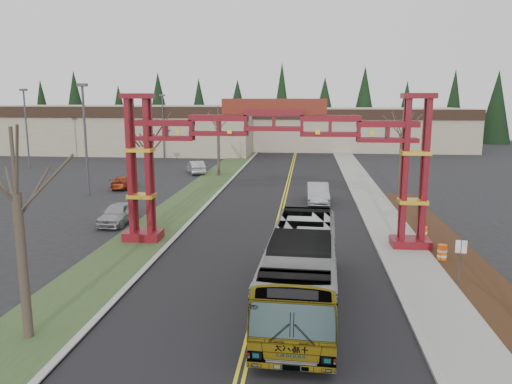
# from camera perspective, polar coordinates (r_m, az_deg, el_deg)

# --- Properties ---
(road) EXTENTS (12.00, 110.00, 0.02)m
(road) POSITION_cam_1_polar(r_m,az_deg,el_deg) (36.82, 2.73, -2.89)
(road) COLOR black
(road) RESTS_ON ground
(lane_line_left) EXTENTS (0.12, 100.00, 0.01)m
(lane_line_left) POSITION_cam_1_polar(r_m,az_deg,el_deg) (36.82, 2.54, -2.86)
(lane_line_left) COLOR yellow
(lane_line_left) RESTS_ON road
(lane_line_right) EXTENTS (0.12, 100.00, 0.01)m
(lane_line_right) POSITION_cam_1_polar(r_m,az_deg,el_deg) (36.81, 2.92, -2.87)
(lane_line_right) COLOR yellow
(lane_line_right) RESTS_ON road
(curb_right) EXTENTS (0.30, 110.00, 0.15)m
(curb_right) POSITION_cam_1_polar(r_m,az_deg,el_deg) (36.99, 12.30, -2.96)
(curb_right) COLOR #A3A39E
(curb_right) RESTS_ON ground
(sidewalk_right) EXTENTS (2.60, 110.00, 0.14)m
(sidewalk_right) POSITION_cam_1_polar(r_m,az_deg,el_deg) (37.18, 14.52, -2.98)
(sidewalk_right) COLOR gray
(sidewalk_right) RESTS_ON ground
(landscape_strip) EXTENTS (2.60, 50.00, 0.12)m
(landscape_strip) POSITION_cam_1_polar(r_m,az_deg,el_deg) (23.89, 26.20, -11.42)
(landscape_strip) COLOR #321F10
(landscape_strip) RESTS_ON ground
(grass_median) EXTENTS (4.00, 110.00, 0.08)m
(grass_median) POSITION_cam_1_polar(r_m,az_deg,el_deg) (38.08, -9.39, -2.52)
(grass_median) COLOR #334A25
(grass_median) RESTS_ON ground
(curb_left) EXTENTS (0.30, 110.00, 0.15)m
(curb_left) POSITION_cam_1_polar(r_m,az_deg,el_deg) (37.63, -6.67, -2.55)
(curb_left) COLOR #A3A39E
(curb_left) RESTS_ON ground
(gateway_arch) EXTENTS (18.20, 1.60, 8.90)m
(gateway_arch) POSITION_cam_1_polar(r_m,az_deg,el_deg) (28.94, 2.04, 5.44)
(gateway_arch) COLOR maroon
(gateway_arch) RESTS_ON ground
(retail_building_west) EXTENTS (46.00, 22.30, 7.50)m
(retail_building_west) POSITION_cam_1_polar(r_m,az_deg,el_deg) (88.81, -15.28, 7.09)
(retail_building_west) COLOR tan
(retail_building_west) RESTS_ON ground
(retail_building_east) EXTENTS (38.00, 20.30, 7.00)m
(retail_building_east) POSITION_cam_1_polar(r_m,az_deg,el_deg) (91.21, 11.08, 7.19)
(retail_building_east) COLOR tan
(retail_building_east) RESTS_ON ground
(conifer_treeline) EXTENTS (116.10, 5.60, 13.00)m
(conifer_treeline) POSITION_cam_1_polar(r_m,az_deg,el_deg) (102.79, 5.06, 9.36)
(conifer_treeline) COLOR black
(conifer_treeline) RESTS_ON ground
(transit_bus) EXTENTS (3.19, 11.83, 3.27)m
(transit_bus) POSITION_cam_1_polar(r_m,az_deg,el_deg) (21.07, 5.23, -8.69)
(transit_bus) COLOR #ACADB4
(transit_bus) RESTS_ON ground
(silver_sedan) EXTENTS (1.89, 5.06, 1.65)m
(silver_sedan) POSITION_cam_1_polar(r_m,az_deg,el_deg) (41.97, 7.08, -0.14)
(silver_sedan) COLOR #A5A8AD
(silver_sedan) RESTS_ON ground
(parked_car_near_a) EXTENTS (1.81, 4.37, 1.48)m
(parked_car_near_a) POSITION_cam_1_polar(r_m,az_deg,el_deg) (36.01, -15.52, -2.38)
(parked_car_near_a) COLOR #9E9FA6
(parked_car_near_a) RESTS_ON ground
(parked_car_mid_a) EXTENTS (2.06, 4.37, 1.23)m
(parked_car_mid_a) POSITION_cam_1_polar(r_m,az_deg,el_deg) (50.37, -14.87, 1.12)
(parked_car_mid_a) COLOR maroon
(parked_car_mid_a) RESTS_ON ground
(parked_car_far_a) EXTENTS (3.13, 4.77, 1.49)m
(parked_car_far_a) POSITION_cam_1_polar(r_m,az_deg,el_deg) (58.75, -6.86, 2.83)
(parked_car_far_a) COLOR #B7BABF
(parked_car_far_a) RESTS_ON ground
(bare_tree_median_near) EXTENTS (3.43, 3.43, 7.66)m
(bare_tree_median_near) POSITION_cam_1_polar(r_m,az_deg,el_deg) (19.04, -25.72, -0.14)
(bare_tree_median_near) COLOR #382D26
(bare_tree_median_near) RESTS_ON ground
(bare_tree_median_mid) EXTENTS (3.07, 3.07, 7.79)m
(bare_tree_median_mid) POSITION_cam_1_polar(r_m,az_deg,el_deg) (32.61, -11.92, 5.33)
(bare_tree_median_mid) COLOR #382D26
(bare_tree_median_mid) RESTS_ON ground
(bare_tree_median_far) EXTENTS (3.24, 3.24, 7.89)m
(bare_tree_median_far) POSITION_cam_1_polar(r_m,az_deg,el_deg) (56.04, -4.34, 7.61)
(bare_tree_median_far) COLOR #382D26
(bare_tree_median_far) RESTS_ON ground
(bare_tree_right_far) EXTENTS (3.16, 3.16, 7.62)m
(bare_tree_right_far) POSITION_cam_1_polar(r_m,az_deg,el_deg) (44.83, 16.36, 6.22)
(bare_tree_right_far) COLOR #382D26
(bare_tree_right_far) RESTS_ON ground
(light_pole_near) EXTENTS (0.86, 0.43, 9.92)m
(light_pole_near) POSITION_cam_1_polar(r_m,az_deg,el_deg) (46.76, -18.96, 6.53)
(light_pole_near) COLOR #3F3F44
(light_pole_near) RESTS_ON ground
(light_pole_mid) EXTENTS (0.85, 0.43, 9.83)m
(light_pole_mid) POSITION_cam_1_polar(r_m,az_deg,el_deg) (68.57, -24.80, 7.19)
(light_pole_mid) COLOR #3F3F44
(light_pole_mid) RESTS_ON ground
(light_pole_far) EXTENTS (0.80, 0.40, 9.25)m
(light_pole_far) POSITION_cam_1_polar(r_m,az_deg,el_deg) (74.27, -10.58, 7.90)
(light_pole_far) COLOR #3F3F44
(light_pole_far) RESTS_ON ground
(street_sign) EXTENTS (0.50, 0.11, 2.20)m
(street_sign) POSITION_cam_1_polar(r_m,az_deg,el_deg) (24.93, 22.35, -6.51)
(street_sign) COLOR #3F3F44
(street_sign) RESTS_ON ground
(barrel_south) EXTENTS (0.51, 0.51, 0.94)m
(barrel_south) POSITION_cam_1_polar(r_m,az_deg,el_deg) (28.60, 20.49, -6.57)
(barrel_south) COLOR #FE630E
(barrel_south) RESTS_ON ground
(barrel_mid) EXTENTS (0.54, 0.54, 1.00)m
(barrel_mid) POSITION_cam_1_polar(r_m,az_deg,el_deg) (31.90, 18.50, -4.64)
(barrel_mid) COLOR #FE630E
(barrel_mid) RESTS_ON ground
(barrel_north) EXTENTS (0.48, 0.48, 0.89)m
(barrel_north) POSITION_cam_1_polar(r_m,az_deg,el_deg) (35.95, 18.36, -3.04)
(barrel_north) COLOR #FE630E
(barrel_north) RESTS_ON ground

